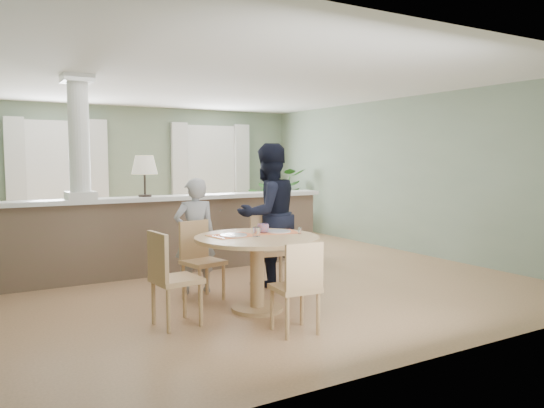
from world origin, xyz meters
TOP-DOWN VIEW (x-y plane):
  - ground at (0.00, 0.00)m, footprint 8.00×8.00m
  - room_shell at (-0.03, 0.63)m, footprint 7.02×8.02m
  - pony_wall at (-0.99, 0.20)m, footprint 5.32×0.38m
  - sofa at (0.09, 1.85)m, footprint 3.20×1.48m
  - houseplant at (2.70, 2.99)m, footprint 1.53×1.41m
  - dining_table at (-0.52, -2.04)m, footprint 1.34×1.34m
  - chair_far_boy at (-0.87, -1.29)m, footprint 0.49×0.49m
  - chair_far_man at (0.08, -1.28)m, footprint 0.53×0.53m
  - chair_near at (-0.58, -2.94)m, footprint 0.43×0.43m
  - chair_side at (-1.53, -2.11)m, footprint 0.46×0.46m
  - child_person at (-0.81, -0.99)m, footprint 0.55×0.40m
  - man_person at (0.16, -1.10)m, footprint 0.97×0.80m

SIDE VIEW (x-z plane):
  - ground at x=0.00m, z-range 0.00..0.00m
  - sofa at x=0.09m, z-range 0.00..0.91m
  - chair_near at x=-0.58m, z-range 0.05..0.92m
  - chair_far_boy at x=-0.87m, z-range 0.05..0.96m
  - chair_side at x=-1.53m, z-range 0.05..0.99m
  - chair_far_man at x=0.08m, z-range 0.05..1.05m
  - dining_table at x=-0.52m, z-range 0.19..1.10m
  - child_person at x=-0.81m, z-range 0.00..1.41m
  - pony_wall at x=-0.99m, z-range -0.64..2.06m
  - houseplant at x=2.70m, z-range 0.00..1.41m
  - man_person at x=0.16m, z-range 0.00..1.83m
  - room_shell at x=-0.03m, z-range 0.46..3.17m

